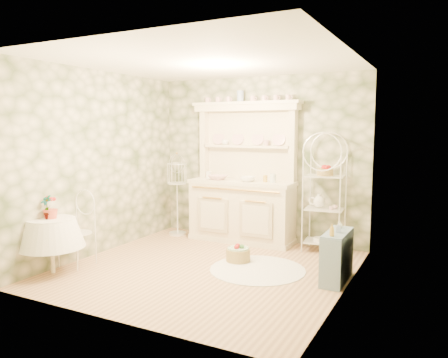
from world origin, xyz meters
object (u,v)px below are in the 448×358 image
at_px(bakers_rack, 325,188).
at_px(round_table, 52,247).
at_px(birdcage_stand, 177,193).
at_px(floor_basket, 238,254).
at_px(side_shelf, 337,255).
at_px(kitchen_dresser, 242,172).
at_px(cafe_chair, 77,238).

distance_m(bakers_rack, round_table, 3.90).
relative_size(birdcage_stand, floor_basket, 4.67).
height_order(round_table, birdcage_stand, birdcage_stand).
bearing_deg(floor_basket, bakers_rack, 49.08).
relative_size(round_table, birdcage_stand, 0.47).
bearing_deg(side_shelf, bakers_rack, 107.99).
bearing_deg(floor_basket, birdcage_stand, 150.15).
height_order(bakers_rack, round_table, bakers_rack).
relative_size(kitchen_dresser, round_table, 3.35).
distance_m(bakers_rack, birdcage_stand, 2.56).
xyz_separation_m(bakers_rack, cafe_chair, (-2.79, -2.23, -0.59)).
xyz_separation_m(bakers_rack, round_table, (-2.84, -2.60, -0.63)).
xyz_separation_m(kitchen_dresser, birdcage_stand, (-1.18, -0.12, -0.42)).
bearing_deg(cafe_chair, bakers_rack, 38.64).
bearing_deg(cafe_chair, floor_basket, 31.96).
relative_size(bakers_rack, floor_basket, 6.22).
relative_size(side_shelf, floor_basket, 2.41).
distance_m(round_table, cafe_chair, 0.38).
height_order(round_table, cafe_chair, cafe_chair).
bearing_deg(kitchen_dresser, cafe_chair, -122.73).
bearing_deg(round_table, bakers_rack, 42.42).
relative_size(bakers_rack, round_table, 2.84).
bearing_deg(kitchen_dresser, round_table, -119.79).
distance_m(cafe_chair, birdcage_stand, 2.14).
xyz_separation_m(side_shelf, floor_basket, (-1.40, 0.15, -0.22)).
xyz_separation_m(side_shelf, cafe_chair, (-3.27, -1.01, 0.05)).
relative_size(bakers_rack, cafe_chair, 2.57).
relative_size(round_table, floor_basket, 2.19).
relative_size(side_shelf, round_table, 1.10).
xyz_separation_m(kitchen_dresser, cafe_chair, (-1.42, -2.22, -0.77)).
height_order(birdcage_stand, floor_basket, birdcage_stand).
bearing_deg(bakers_rack, birdcage_stand, 176.39).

